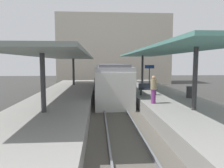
{
  "coord_description": "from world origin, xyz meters",
  "views": [
    {
      "loc": [
        -1.12,
        -15.13,
        3.43
      ],
      "look_at": [
        0.1,
        3.15,
        1.54
      ],
      "focal_mm": 33.31,
      "sensor_mm": 36.0,
      "label": 1
    }
  ],
  "objects": [
    {
      "name": "rail_far_side",
      "position": [
        0.72,
        0.0,
        0.27
      ],
      "size": [
        0.08,
        28.0,
        0.14
      ],
      "primitive_type": "cube",
      "color": "slate",
      "rests_on": "track_ballast"
    },
    {
      "name": "ground_plane",
      "position": [
        0.0,
        0.0,
        0.0
      ],
      "size": [
        80.0,
        80.0,
        0.0
      ],
      "primitive_type": "plane",
      "color": "#383835"
    },
    {
      "name": "platform_bench",
      "position": [
        2.63,
        0.23,
        1.46
      ],
      "size": [
        1.4,
        0.41,
        0.86
      ],
      "color": "black",
      "rests_on": "platform_right"
    },
    {
      "name": "platform_right",
      "position": [
        3.8,
        0.0,
        0.5
      ],
      "size": [
        4.4,
        28.0,
        1.0
      ],
      "primitive_type": "cube",
      "color": "gray",
      "rests_on": "ground_plane"
    },
    {
      "name": "passenger_near_bench",
      "position": [
        2.17,
        -3.05,
        1.87
      ],
      "size": [
        0.36,
        0.36,
        1.67
      ],
      "color": "#7A337A",
      "rests_on": "platform_right"
    },
    {
      "name": "track_ballast",
      "position": [
        0.0,
        0.0,
        0.1
      ],
      "size": [
        3.2,
        28.0,
        0.2
      ],
      "primitive_type": "cube",
      "color": "#59544C",
      "rests_on": "ground_plane"
    },
    {
      "name": "canopy_right",
      "position": [
        3.8,
        1.4,
        4.26
      ],
      "size": [
        4.18,
        21.0,
        3.38
      ],
      "color": "#333335",
      "rests_on": "platform_right"
    },
    {
      "name": "rail_near_side",
      "position": [
        -0.72,
        0.0,
        0.27
      ],
      "size": [
        0.08,
        28.0,
        0.14
      ],
      "primitive_type": "cube",
      "color": "slate",
      "rests_on": "track_ballast"
    },
    {
      "name": "litter_bin",
      "position": [
        5.19,
        -1.3,
        1.4
      ],
      "size": [
        0.44,
        0.44,
        0.8
      ],
      "primitive_type": "cylinder",
      "color": "#2D2D30",
      "rests_on": "platform_right"
    },
    {
      "name": "commuter_train",
      "position": [
        0.0,
        4.26,
        1.73
      ],
      "size": [
        2.78,
        12.37,
        3.1
      ],
      "color": "#ADADB2",
      "rests_on": "track_ballast"
    },
    {
      "name": "platform_sign",
      "position": [
        3.69,
        4.12,
        2.62
      ],
      "size": [
        0.9,
        0.08,
        2.21
      ],
      "color": "#262628",
      "rests_on": "platform_right"
    },
    {
      "name": "station_building_backdrop",
      "position": [
        1.49,
        20.0,
        5.5
      ],
      "size": [
        18.0,
        6.0,
        11.0
      ],
      "primitive_type": "cube",
      "color": "#A89E8E",
      "rests_on": "ground_plane"
    },
    {
      "name": "canopy_left",
      "position": [
        -3.8,
        1.4,
        3.92
      ],
      "size": [
        4.18,
        21.0,
        3.04
      ],
      "color": "#333335",
      "rests_on": "platform_left"
    },
    {
      "name": "platform_left",
      "position": [
        -3.8,
        0.0,
        0.5
      ],
      "size": [
        4.4,
        28.0,
        1.0
      ],
      "primitive_type": "cube",
      "color": "gray",
      "rests_on": "ground_plane"
    }
  ]
}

